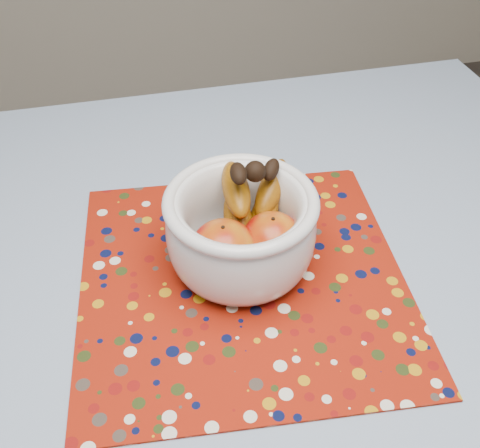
{
  "coord_description": "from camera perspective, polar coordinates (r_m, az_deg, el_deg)",
  "views": [
    {
      "loc": [
        -0.12,
        -0.41,
        1.35
      ],
      "look_at": [
        0.02,
        0.14,
        0.84
      ],
      "focal_mm": 42.0,
      "sensor_mm": 36.0,
      "label": 1
    }
  ],
  "objects": [
    {
      "name": "tablecloth",
      "position": [
        0.73,
        1.36,
        -12.05
      ],
      "size": [
        1.32,
        1.32,
        0.01
      ],
      "primitive_type": "cube",
      "color": "#6180A1",
      "rests_on": "table"
    },
    {
      "name": "placemat",
      "position": [
        0.79,
        0.26,
        -5.51
      ],
      "size": [
        0.49,
        0.49,
        0.0
      ],
      "primitive_type": "cube",
      "rotation": [
        0.0,
        0.0,
        -0.1
      ],
      "color": "maroon",
      "rests_on": "tablecloth"
    },
    {
      "name": "table",
      "position": [
        0.8,
        1.27,
        -15.5
      ],
      "size": [
        1.2,
        1.2,
        0.75
      ],
      "color": "brown",
      "rests_on": "ground"
    },
    {
      "name": "fruit_bowl",
      "position": [
        0.76,
        0.61,
        -0.02
      ],
      "size": [
        0.23,
        0.21,
        0.17
      ],
      "color": "silver",
      "rests_on": "placemat"
    }
  ]
}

